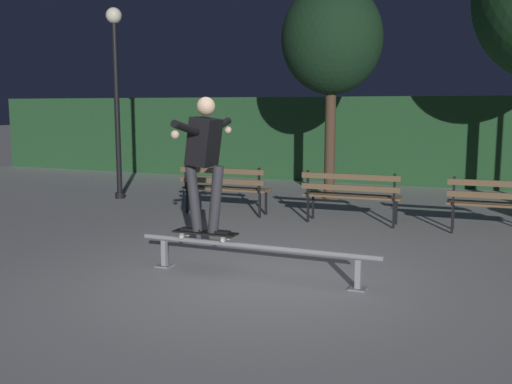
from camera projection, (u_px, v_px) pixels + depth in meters
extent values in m
plane|color=#ADAAA8|center=(250.00, 280.00, 6.49)|extent=(90.00, 90.00, 0.00)
cube|color=#234C28|center=(391.00, 140.00, 14.73)|extent=(24.00, 1.20, 2.16)
cylinder|color=gray|center=(255.00, 247.00, 6.56)|extent=(2.89, 0.06, 0.06)
cube|color=gray|center=(164.00, 253.00, 7.03)|extent=(0.06, 0.06, 0.32)
cube|color=gray|center=(165.00, 266.00, 7.06)|extent=(0.18, 0.18, 0.01)
cube|color=gray|center=(358.00, 274.00, 6.14)|extent=(0.06, 0.06, 0.32)
cube|color=gray|center=(358.00, 289.00, 6.17)|extent=(0.18, 0.18, 0.01)
cube|color=black|center=(205.00, 233.00, 6.78)|extent=(0.78, 0.21, 0.02)
cube|color=black|center=(205.00, 232.00, 6.78)|extent=(0.77, 0.20, 0.00)
cube|color=#9E9EA3|center=(226.00, 236.00, 6.69)|extent=(0.05, 0.17, 0.02)
cube|color=#9E9EA3|center=(185.00, 232.00, 6.88)|extent=(0.05, 0.17, 0.02)
cylinder|color=beige|center=(223.00, 240.00, 6.62)|extent=(0.05, 0.03, 0.05)
cylinder|color=beige|center=(229.00, 238.00, 6.76)|extent=(0.05, 0.03, 0.05)
cylinder|color=beige|center=(182.00, 237.00, 6.81)|extent=(0.05, 0.03, 0.05)
cylinder|color=beige|center=(188.00, 234.00, 6.96)|extent=(0.05, 0.03, 0.05)
cube|color=black|center=(219.00, 232.00, 6.71)|extent=(0.26, 0.10, 0.03)
cube|color=black|center=(191.00, 229.00, 6.84)|extent=(0.26, 0.10, 0.03)
cylinder|color=#333338|center=(216.00, 200.00, 6.67)|extent=(0.21, 0.13, 0.79)
cylinder|color=#333338|center=(194.00, 198.00, 6.77)|extent=(0.21, 0.13, 0.79)
cube|color=black|center=(204.00, 142.00, 6.63)|extent=(0.34, 0.36, 0.57)
cylinder|color=black|center=(188.00, 129.00, 6.25)|extent=(0.09, 0.61, 0.21)
cylinder|color=black|center=(218.00, 127.00, 6.95)|extent=(0.09, 0.61, 0.21)
sphere|color=beige|center=(175.00, 135.00, 6.00)|extent=(0.09, 0.09, 0.09)
sphere|color=beige|center=(228.00, 130.00, 7.22)|extent=(0.09, 0.09, 0.09)
sphere|color=beige|center=(206.00, 106.00, 6.56)|extent=(0.21, 0.21, 0.21)
cube|color=black|center=(266.00, 203.00, 10.39)|extent=(0.04, 0.04, 0.44)
cube|color=black|center=(260.00, 205.00, 10.09)|extent=(0.04, 0.04, 0.44)
cube|color=black|center=(259.00, 181.00, 9.99)|extent=(0.04, 0.04, 0.44)
cube|color=black|center=(195.00, 198.00, 10.88)|extent=(0.04, 0.04, 0.44)
cube|color=black|center=(187.00, 201.00, 10.58)|extent=(0.04, 0.04, 0.44)
cube|color=black|center=(186.00, 177.00, 10.48)|extent=(0.04, 0.04, 0.44)
cube|color=brown|center=(229.00, 188.00, 10.58)|extent=(1.60, 0.13, 0.04)
cube|color=brown|center=(226.00, 189.00, 10.45)|extent=(1.60, 0.13, 0.04)
cube|color=brown|center=(223.00, 190.00, 10.32)|extent=(1.60, 0.13, 0.04)
cube|color=brown|center=(221.00, 181.00, 10.23)|extent=(1.60, 0.08, 0.09)
cube|color=brown|center=(221.00, 171.00, 10.21)|extent=(1.60, 0.08, 0.09)
cube|color=black|center=(396.00, 211.00, 9.52)|extent=(0.04, 0.04, 0.44)
cube|color=black|center=(394.00, 215.00, 9.23)|extent=(0.04, 0.04, 0.44)
cube|color=black|center=(394.00, 188.00, 9.13)|extent=(0.04, 0.04, 0.44)
cube|color=black|center=(313.00, 206.00, 10.02)|extent=(0.04, 0.04, 0.44)
cube|color=black|center=(308.00, 209.00, 9.72)|extent=(0.04, 0.04, 0.44)
cube|color=black|center=(308.00, 183.00, 9.62)|extent=(0.04, 0.04, 0.44)
cube|color=brown|center=(354.00, 195.00, 9.72)|extent=(1.60, 0.13, 0.04)
cube|color=brown|center=(352.00, 196.00, 9.59)|extent=(1.60, 0.13, 0.04)
cube|color=brown|center=(350.00, 197.00, 9.46)|extent=(1.60, 0.13, 0.04)
cube|color=brown|center=(350.00, 188.00, 9.37)|extent=(1.60, 0.08, 0.09)
cube|color=brown|center=(350.00, 177.00, 9.34)|extent=(1.60, 0.08, 0.09)
cube|color=black|center=(453.00, 215.00, 9.15)|extent=(0.04, 0.04, 0.44)
cube|color=black|center=(452.00, 219.00, 8.86)|extent=(0.04, 0.04, 0.44)
cube|color=black|center=(454.00, 191.00, 8.76)|extent=(0.04, 0.04, 0.44)
cube|color=brown|center=(503.00, 203.00, 8.85)|extent=(1.60, 0.13, 0.04)
cube|color=brown|center=(503.00, 205.00, 8.72)|extent=(1.60, 0.13, 0.04)
cube|color=brown|center=(503.00, 206.00, 8.59)|extent=(1.60, 0.13, 0.04)
cube|color=brown|center=(504.00, 196.00, 8.51)|extent=(1.60, 0.08, 0.09)
cube|color=brown|center=(505.00, 184.00, 8.48)|extent=(1.60, 0.08, 0.09)
cylinder|color=#4C3828|center=(330.00, 141.00, 12.04)|extent=(0.22, 0.22, 2.41)
ellipsoid|color=black|center=(332.00, 39.00, 11.74)|extent=(2.04, 2.04, 2.24)
cylinder|color=black|center=(117.00, 112.00, 12.03)|extent=(0.11, 0.11, 3.60)
sphere|color=#F2EACC|center=(114.00, 15.00, 11.74)|extent=(0.32, 0.32, 0.32)
cylinder|color=black|center=(120.00, 195.00, 12.28)|extent=(0.20, 0.20, 0.12)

